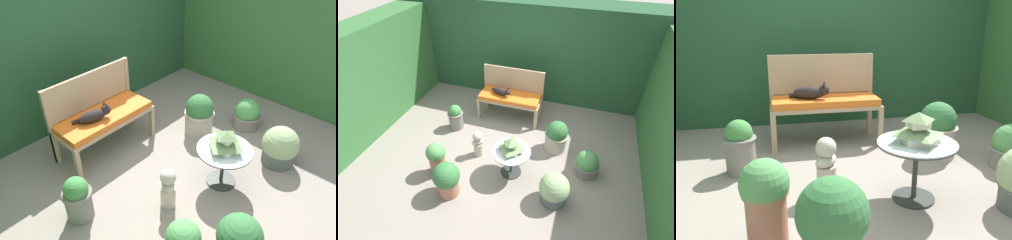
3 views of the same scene
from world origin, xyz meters
TOP-DOWN VIEW (x-y plane):
  - ground at (0.00, 0.00)m, footprint 30.00×30.00m
  - foliage_hedge_back at (0.00, 2.38)m, footprint 6.40×0.90m
  - foliage_hedge_right at (2.85, 0.17)m, footprint 0.70×3.53m
  - garden_bench at (-0.19, 1.06)m, footprint 1.33×0.55m
  - bench_backrest at (-0.19, 1.31)m, footprint 1.33×0.06m
  - cat at (-0.35, 1.01)m, footprint 0.47×0.28m
  - patio_table at (0.33, -0.50)m, footprint 0.65×0.65m
  - pagoda_birdhouse at (0.33, -0.50)m, footprint 0.34×0.34m
  - garden_bust at (-0.38, -0.26)m, footprint 0.27×0.28m
  - potted_plant_path_edge at (1.56, -0.10)m, footprint 0.43×0.43m
  - potted_plant_table_far at (0.96, 0.34)m, footprint 0.44×0.44m
  - potted_plant_bench_left at (1.12, -0.84)m, footprint 0.47×0.47m
  - potted_plant_bench_right at (-1.14, 0.34)m, footprint 0.32×0.32m

SIDE VIEW (x-z plane):
  - ground at x=0.00m, z-range 0.00..0.00m
  - potted_plant_path_edge at x=1.56m, z-range -0.02..0.44m
  - potted_plant_bench_left at x=1.12m, z-range -0.02..0.52m
  - garden_bust at x=-0.38m, z-range 0.01..0.53m
  - potted_plant_bench_right at x=-1.14m, z-range 0.00..0.55m
  - potted_plant_table_far at x=0.96m, z-range 0.00..0.62m
  - patio_table at x=0.33m, z-range 0.15..0.66m
  - garden_bench at x=-0.19m, z-range 0.20..0.78m
  - pagoda_birdhouse at x=0.33m, z-range 0.49..0.75m
  - cat at x=-0.35m, z-range 0.55..0.76m
  - bench_backrest at x=-0.19m, z-range 0.22..1.29m
  - foliage_hedge_right at x=2.85m, z-range 0.00..2.06m
  - foliage_hedge_back at x=0.00m, z-range 0.00..2.19m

